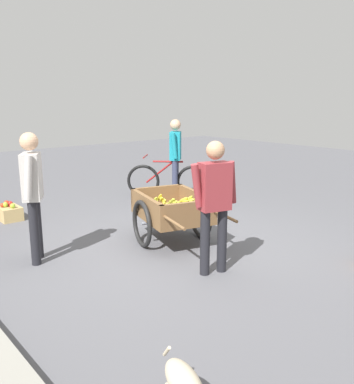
% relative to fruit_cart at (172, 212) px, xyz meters
% --- Properties ---
extents(ground_plane, '(24.00, 24.00, 0.00)m').
position_rel_fruit_cart_xyz_m(ground_plane, '(-0.27, 0.09, -0.44)').
color(ground_plane, '#56565B').
extents(fruit_cart, '(1.79, 1.18, 0.72)m').
position_rel_fruit_cart_xyz_m(fruit_cart, '(0.00, 0.00, 0.00)').
color(fruit_cart, brown).
rests_on(fruit_cart, ground).
extents(vendor_person, '(0.28, 0.57, 1.51)m').
position_rel_fruit_cart_xyz_m(vendor_person, '(-1.09, 0.31, 0.46)').
color(vendor_person, black).
rests_on(vendor_person, ground).
extents(bicycle, '(1.24, 1.19, 0.85)m').
position_rel_fruit_cart_xyz_m(bicycle, '(2.10, -1.63, -0.09)').
color(bicycle, black).
rests_on(bicycle, ground).
extents(cyclist_person, '(0.39, 0.43, 1.56)m').
position_rel_fruit_cart_xyz_m(cyclist_person, '(1.99, -1.74, 0.49)').
color(cyclist_person, '#333851').
rests_on(cyclist_person, ground).
extents(apple_crate, '(0.44, 0.32, 0.31)m').
position_rel_fruit_cart_xyz_m(apple_crate, '(2.58, 1.34, -0.31)').
color(apple_crate, tan).
rests_on(apple_crate, ground).
extents(bystander_person, '(0.46, 0.38, 1.57)m').
position_rel_fruit_cart_xyz_m(bystander_person, '(0.55, 1.70, 0.50)').
color(bystander_person, black).
rests_on(bystander_person, ground).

